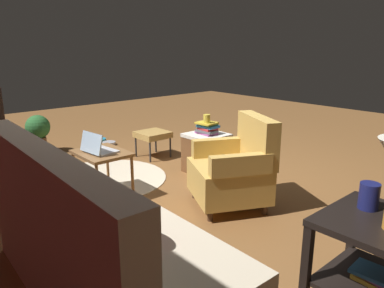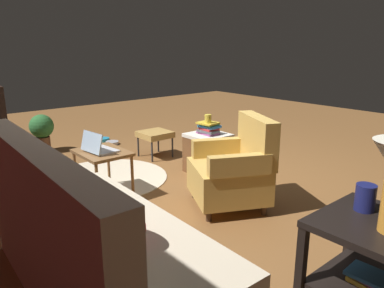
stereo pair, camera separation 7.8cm
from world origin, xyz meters
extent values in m
plane|color=brown|center=(0.00, 0.00, 0.00)|extent=(12.00, 12.00, 0.00)
cube|color=beige|center=(-1.03, 1.73, 0.22)|extent=(1.92, 0.89, 0.44)
cube|color=beige|center=(-1.02, 2.08, 0.72)|extent=(1.90, 0.21, 0.56)
ellipsoid|color=red|center=(-1.25, 1.74, 0.58)|extent=(0.42, 0.20, 0.28)
ellipsoid|color=white|center=(-0.80, 1.73, 0.58)|extent=(0.41, 0.18, 0.28)
cube|color=tan|center=(-0.63, 0.25, 0.26)|extent=(0.89, 0.89, 0.32)
cube|color=tan|center=(-0.76, 0.00, 0.64)|extent=(0.65, 0.42, 0.45)
cube|color=tan|center=(-0.38, 0.11, 0.51)|extent=(0.34, 0.55, 0.18)
cube|color=tan|center=(-0.89, 0.38, 0.51)|extent=(0.34, 0.55, 0.18)
cylinder|color=#3F2819|center=(-0.28, 0.36, 0.05)|extent=(0.05, 0.05, 0.10)
cylinder|color=#3F2819|center=(-0.75, 0.60, 0.05)|extent=(0.05, 0.05, 0.10)
cylinder|color=#3F2819|center=(-0.52, -0.11, 0.05)|extent=(0.05, 0.05, 0.10)
cylinder|color=#3F2819|center=(-0.99, 0.13, 0.05)|extent=(0.05, 0.05, 0.10)
cube|color=black|center=(-2.18, 0.63, 0.53)|extent=(0.64, 0.64, 0.04)
cube|color=black|center=(-2.18, 0.63, 0.14)|extent=(0.58, 0.58, 0.03)
cube|color=black|center=(-1.89, 0.34, 0.28)|extent=(0.05, 0.05, 0.55)
cube|color=black|center=(-1.89, 0.92, 0.28)|extent=(0.05, 0.05, 0.55)
cylinder|color=navy|center=(-2.04, 0.53, 0.63)|extent=(0.12, 0.12, 0.16)
cube|color=gold|center=(-2.18, 0.63, 0.17)|extent=(0.23, 0.16, 0.03)
cube|color=#994C8C|center=(-2.18, 0.63, 0.19)|extent=(0.20, 0.17, 0.02)
cube|color=#2D72B2|center=(-2.18, 0.64, 0.22)|extent=(0.27, 0.19, 0.02)
cube|color=olive|center=(0.36, 1.04, 0.46)|extent=(0.56, 0.44, 0.03)
cylinder|color=olive|center=(0.11, 0.85, 0.22)|extent=(0.03, 0.03, 0.45)
cylinder|color=olive|center=(0.61, 0.85, 0.22)|extent=(0.03, 0.03, 0.45)
cylinder|color=olive|center=(0.11, 1.23, 0.22)|extent=(0.03, 0.03, 0.45)
cylinder|color=olive|center=(0.61, 1.23, 0.22)|extent=(0.03, 0.03, 0.45)
cube|color=silver|center=(0.36, 1.04, 0.49)|extent=(0.34, 0.26, 0.02)
cube|color=silver|center=(0.35, 1.15, 0.59)|extent=(0.33, 0.10, 0.20)
cube|color=brown|center=(0.22, -0.27, 0.22)|extent=(0.44, 0.44, 0.44)
cube|color=silver|center=(0.22, -0.27, 0.46)|extent=(0.45, 0.45, 0.04)
cube|color=#994C8C|center=(0.22, -0.27, 0.49)|extent=(0.26, 0.17, 0.03)
cube|color=#595960|center=(0.20, -0.26, 0.52)|extent=(0.25, 0.17, 0.03)
cube|color=red|center=(0.20, -0.28, 0.55)|extent=(0.21, 0.17, 0.03)
cube|color=#2D72B2|center=(0.21, -0.29, 0.57)|extent=(0.24, 0.20, 0.03)
cube|color=#338C4C|center=(0.23, -0.29, 0.60)|extent=(0.25, 0.15, 0.02)
cube|color=gold|center=(0.21, -0.26, 0.62)|extent=(0.24, 0.22, 0.02)
cylinder|color=yellow|center=(0.18, -0.24, 0.68)|extent=(0.08, 0.08, 0.10)
cube|color=#262628|center=(0.32, -0.35, 0.49)|extent=(0.07, 0.17, 0.02)
cube|color=#AD8442|center=(1.16, -0.15, 0.32)|extent=(0.40, 0.40, 0.08)
cylinder|color=#262628|center=(0.99, -0.32, 0.14)|extent=(0.02, 0.02, 0.28)
cylinder|color=#262628|center=(1.33, -0.32, 0.14)|extent=(0.02, 0.02, 0.28)
cylinder|color=#262628|center=(0.99, 0.02, 0.14)|extent=(0.02, 0.02, 0.28)
cylinder|color=#262628|center=(1.33, 0.02, 0.14)|extent=(0.02, 0.02, 0.28)
cylinder|color=beige|center=(0.82, 0.78, 0.01)|extent=(1.42, 1.42, 0.01)
cylinder|color=silver|center=(2.13, 0.00, 0.03)|extent=(0.20, 0.20, 0.05)
cylinder|color=teal|center=(2.41, 0.01, 0.03)|extent=(0.20, 0.20, 0.05)
cylinder|color=brown|center=(2.42, 0.95, 0.11)|extent=(0.20, 0.20, 0.22)
sphere|color=#2D6B33|center=(2.42, 0.95, 0.38)|extent=(0.34, 0.34, 0.34)
camera|label=1|loc=(-2.88, 2.69, 1.52)|focal=34.41mm
camera|label=2|loc=(-2.93, 2.63, 1.52)|focal=34.41mm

